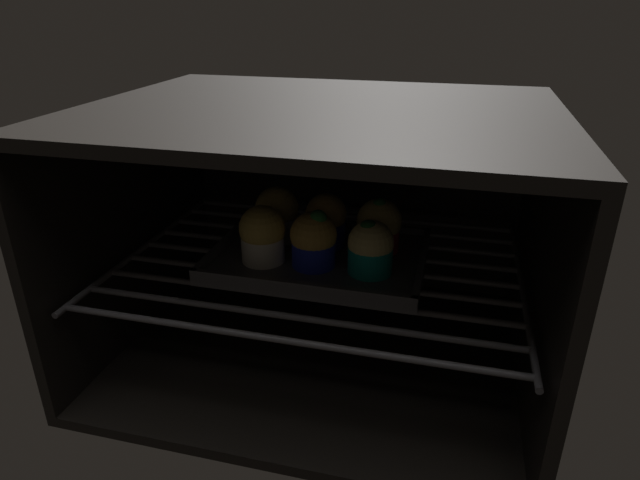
# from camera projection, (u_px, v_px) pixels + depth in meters

# --- Properties ---
(oven_cavity) EXTENTS (0.59, 0.47, 0.37)m
(oven_cavity) POSITION_uv_depth(u_px,v_px,m) (328.00, 230.00, 0.79)
(oven_cavity) COLOR black
(oven_cavity) RESTS_ON ground
(oven_rack) EXTENTS (0.55, 0.42, 0.01)m
(oven_rack) POSITION_uv_depth(u_px,v_px,m) (320.00, 264.00, 0.77)
(oven_rack) COLOR #4C494C
(oven_rack) RESTS_ON oven_cavity
(baking_tray) EXTENTS (0.29, 0.22, 0.02)m
(baking_tray) POSITION_uv_depth(u_px,v_px,m) (320.00, 257.00, 0.76)
(baking_tray) COLOR #4C4C51
(baking_tray) RESTS_ON oven_rack
(muffin_row0_col0) EXTENTS (0.06, 0.06, 0.08)m
(muffin_row0_col0) POSITION_uv_depth(u_px,v_px,m) (262.00, 235.00, 0.73)
(muffin_row0_col0) COLOR silver
(muffin_row0_col0) RESTS_ON baking_tray
(muffin_row0_col1) EXTENTS (0.06, 0.06, 0.08)m
(muffin_row0_col1) POSITION_uv_depth(u_px,v_px,m) (313.00, 240.00, 0.71)
(muffin_row0_col1) COLOR #1928B7
(muffin_row0_col1) RESTS_ON baking_tray
(muffin_row0_col2) EXTENTS (0.06, 0.06, 0.07)m
(muffin_row0_col2) POSITION_uv_depth(u_px,v_px,m) (370.00, 248.00, 0.70)
(muffin_row0_col2) COLOR #0C8C84
(muffin_row0_col2) RESTS_ON baking_tray
(muffin_row1_col0) EXTENTS (0.06, 0.06, 0.08)m
(muffin_row1_col0) POSITION_uv_depth(u_px,v_px,m) (277.00, 214.00, 0.79)
(muffin_row1_col0) COLOR silver
(muffin_row1_col0) RESTS_ON baking_tray
(muffin_row1_col1) EXTENTS (0.06, 0.06, 0.08)m
(muffin_row1_col1) POSITION_uv_depth(u_px,v_px,m) (329.00, 221.00, 0.77)
(muffin_row1_col1) COLOR #1928B7
(muffin_row1_col1) RESTS_ON baking_tray
(muffin_row1_col2) EXTENTS (0.06, 0.06, 0.08)m
(muffin_row1_col2) POSITION_uv_depth(u_px,v_px,m) (379.00, 226.00, 0.76)
(muffin_row1_col2) COLOR red
(muffin_row1_col2) RESTS_ON baking_tray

